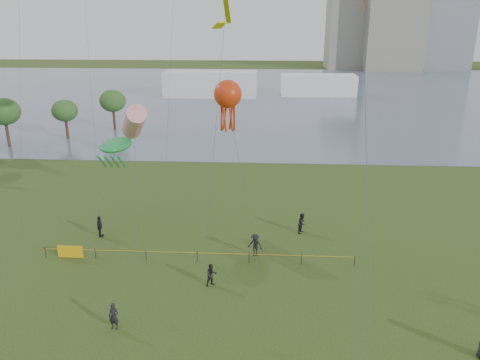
{
  "coord_description": "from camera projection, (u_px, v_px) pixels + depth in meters",
  "views": [
    {
      "loc": [
        1.63,
        -18.22,
        17.74
      ],
      "look_at": [
        0.0,
        10.0,
        8.0
      ],
      "focal_mm": 35.0,
      "sensor_mm": 36.0,
      "label": 1
    }
  ],
  "objects": [
    {
      "name": "kite_octopus",
      "position": [
        228.0,
        95.0,
        36.2
      ],
      "size": [
        3.77,
        6.86,
        13.35
      ],
      "rotation": [
        0.0,
        0.0,
        -0.12
      ],
      "color": "#3F3F42"
    },
    {
      "name": "spectator_b",
      "position": [
        255.0,
        245.0,
        36.78
      ],
      "size": [
        1.35,
        1.03,
        1.84
      ],
      "primitive_type": "imported",
      "rotation": [
        0.0,
        0.0,
        -0.33
      ],
      "color": "black",
      "rests_on": "ground_plane"
    },
    {
      "name": "kite_windsock",
      "position": [
        134.0,
        122.0,
        41.88
      ],
      "size": [
        4.24,
        10.11,
        10.92
      ],
      "rotation": [
        0.0,
        0.0,
        -0.14
      ],
      "color": "#3F3F42"
    },
    {
      "name": "building_low",
      "position": [
        349.0,
        30.0,
        175.32
      ],
      "size": [
        16.0,
        18.0,
        28.0
      ],
      "primitive_type": "cube",
      "color": "gray",
      "rests_on": "ground_plane"
    },
    {
      "name": "kite_creature",
      "position": [
        116.0,
        145.0,
        39.29
      ],
      "size": [
        3.13,
        7.35,
        8.17
      ],
      "rotation": [
        0.0,
        0.0,
        -0.39
      ],
      "color": "#3F3F42"
    },
    {
      "name": "spectator_a",
      "position": [
        212.0,
        275.0,
        32.64
      ],
      "size": [
        1.01,
        0.95,
        1.65
      ],
      "primitive_type": "imported",
      "rotation": [
        0.0,
        0.0,
        0.54
      ],
      "color": "black",
      "rests_on": "ground_plane"
    },
    {
      "name": "spectator_c",
      "position": [
        100.0,
        227.0,
        39.98
      ],
      "size": [
        0.55,
        1.14,
        1.89
      ],
      "primitive_type": "imported",
      "rotation": [
        0.0,
        0.0,
        1.65
      ],
      "color": "black",
      "rests_on": "ground_plane"
    },
    {
      "name": "building_mid",
      "position": [
        393.0,
        15.0,
        167.27
      ],
      "size": [
        20.0,
        20.0,
        38.0
      ],
      "primitive_type": "cube",
      "color": "gray",
      "rests_on": "ground_plane"
    },
    {
      "name": "fence",
      "position": [
        119.0,
        253.0,
        36.3
      ],
      "size": [
        24.07,
        0.07,
        1.05
      ],
      "color": "black",
      "rests_on": "ground_plane"
    },
    {
      "name": "pavilion_right",
      "position": [
        318.0,
        85.0,
        113.99
      ],
      "size": [
        18.0,
        7.0,
        5.0
      ],
      "primitive_type": "cube",
      "color": "white",
      "rests_on": "ground_plane"
    },
    {
      "name": "trees",
      "position": [
        18.0,
        110.0,
        69.42
      ],
      "size": [
        25.13,
        18.44,
        7.48
      ],
      "color": "#3A241A",
      "rests_on": "ground_plane"
    },
    {
      "name": "lake",
      "position": [
        261.0,
        94.0,
        117.45
      ],
      "size": [
        400.0,
        120.0,
        0.08
      ],
      "primitive_type": "cube",
      "color": "slate",
      "rests_on": "ground_plane"
    },
    {
      "name": "spectator_f",
      "position": [
        114.0,
        316.0,
        28.03
      ],
      "size": [
        0.66,
        0.46,
        1.73
      ],
      "primitive_type": "imported",
      "rotation": [
        0.0,
        0.0,
        -0.08
      ],
      "color": "black",
      "rests_on": "ground_plane"
    },
    {
      "name": "spectator_g",
      "position": [
        302.0,
        223.0,
        40.78
      ],
      "size": [
        1.0,
        1.08,
        1.79
      ],
      "primitive_type": "imported",
      "rotation": [
        0.0,
        0.0,
        1.1
      ],
      "color": "black",
      "rests_on": "ground_plane"
    },
    {
      "name": "kite_delta",
      "position": [
        364.0,
        6.0,
        25.32
      ],
      "size": [
        1.55,
        16.26,
        20.36
      ],
      "rotation": [
        0.0,
        0.0,
        -0.03
      ],
      "color": "#3F3F42"
    },
    {
      "name": "pavilion_left",
      "position": [
        211.0,
        84.0,
        112.41
      ],
      "size": [
        22.0,
        8.0,
        6.0
      ],
      "primitive_type": "cube",
      "color": "silver",
      "rests_on": "ground_plane"
    }
  ]
}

